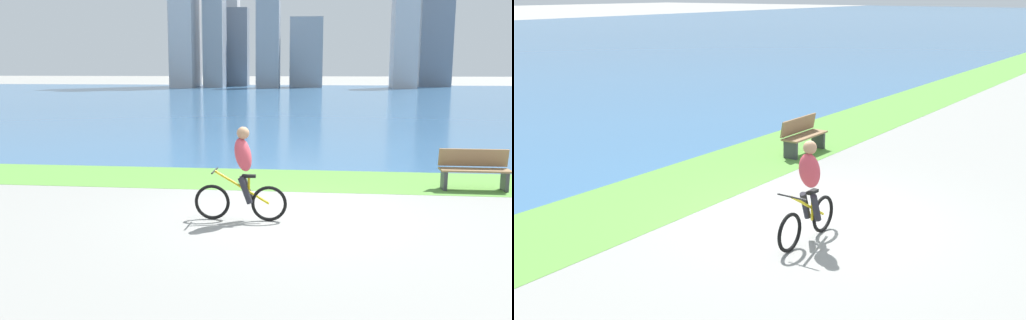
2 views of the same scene
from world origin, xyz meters
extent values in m
plane|color=gray|center=(0.00, 0.00, 0.00)|extent=(300.00, 300.00, 0.00)
cube|color=#59933D|center=(0.00, 3.27, 0.00)|extent=(120.00, 2.63, 0.01)
torus|color=black|center=(-1.35, -0.43, 0.32)|extent=(0.64, 0.06, 0.64)
torus|color=black|center=(-0.33, -0.43, 0.32)|extent=(0.64, 0.06, 0.64)
cylinder|color=gold|center=(-0.81, -0.43, 0.60)|extent=(0.99, 0.04, 0.61)
cylinder|color=gold|center=(-0.68, -0.43, 0.55)|extent=(0.04, 0.04, 0.47)
cube|color=black|center=(-0.68, -0.43, 0.81)|extent=(0.24, 0.10, 0.05)
cylinder|color=black|center=(-1.30, -0.43, 0.89)|extent=(0.03, 0.52, 0.03)
ellipsoid|color=#BF3F4C|center=(-0.79, -0.43, 1.19)|extent=(0.40, 0.36, 0.65)
sphere|color=#A57A59|center=(-0.79, -0.43, 1.57)|extent=(0.22, 0.22, 0.22)
cylinder|color=#26262D|center=(-0.73, -0.53, 0.57)|extent=(0.27, 0.11, 0.49)
cylinder|color=#26262D|center=(-0.73, -0.33, 0.57)|extent=(0.27, 0.11, 0.49)
cube|color=olive|center=(3.96, 2.60, 0.45)|extent=(1.50, 0.45, 0.04)
cube|color=olive|center=(3.96, 2.80, 0.70)|extent=(1.50, 0.11, 0.40)
cube|color=#38383D|center=(4.61, 2.60, 0.23)|extent=(0.08, 0.37, 0.45)
cube|color=#38383D|center=(3.31, 2.60, 0.23)|extent=(0.08, 0.37, 0.45)
camera|label=1|loc=(0.54, -9.99, 2.71)|focal=39.22mm
camera|label=2|loc=(-8.87, -5.35, 3.95)|focal=43.49mm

